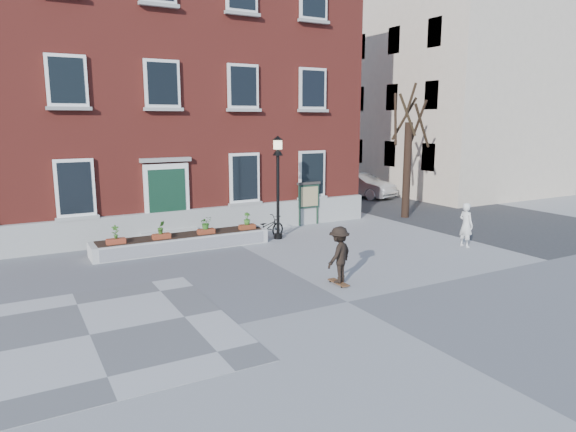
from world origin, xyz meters
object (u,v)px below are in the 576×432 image
bicycle (267,228)px  lamp_post (278,173)px  bystander (466,225)px  notice_board (309,196)px  parked_car (361,185)px  skateboarder (339,255)px

bicycle → lamp_post: bearing=-128.6°
lamp_post → bystander: bearing=-39.7°
bicycle → notice_board: (2.80, 1.55, 0.82)m
lamp_post → bicycle: bearing=157.9°
parked_car → lamp_post: size_ratio=1.09×
notice_board → parked_car: bearing=38.3°
notice_board → skateboarder: size_ratio=1.13×
skateboarder → lamp_post: bearing=78.8°
skateboarder → parked_car: bearing=51.0°
parked_car → skateboarder: size_ratio=2.59×
bystander → parked_car: bearing=-17.1°
parked_car → skateboarder: skateboarder is taller
lamp_post → notice_board: bearing=35.3°
bystander → notice_board: bearing=27.3°
lamp_post → notice_board: 3.22m
parked_car → skateboarder: 16.61m
bicycle → skateboarder: skateboarder is taller
bystander → notice_board: notice_board is taller
bicycle → skateboarder: bearing=156.2°
bystander → skateboarder: size_ratio=0.97×
parked_car → notice_board: bearing=-157.7°
parked_car → bystander: (-3.99, -11.55, 0.10)m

